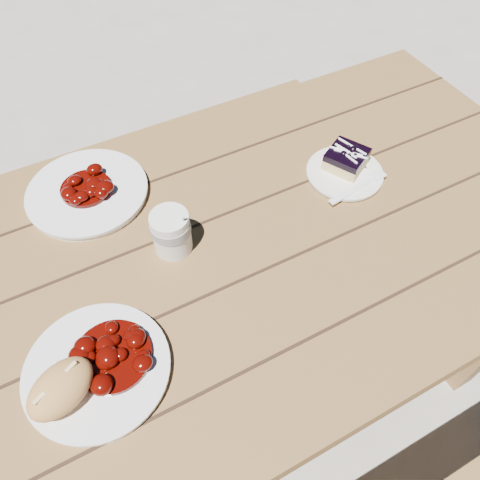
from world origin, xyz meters
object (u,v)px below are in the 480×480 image
second_plate (88,193)px  picnic_table (135,332)px  bread_roll (61,388)px  blueberry_cake (346,159)px  coffee_cup (171,232)px  main_plate (98,370)px  dessert_plate (344,173)px

second_plate → picnic_table: bearing=-94.5°
bread_roll → blueberry_cake: size_ratio=1.04×
picnic_table → coffee_cup: (0.13, 0.05, 0.21)m
main_plate → second_plate: 0.41m
bread_roll → picnic_table: bearing=47.8°
bread_roll → main_plate: bearing=20.0°
main_plate → coffee_cup: 0.28m
picnic_table → dessert_plate: 0.57m
picnic_table → second_plate: second_plate is taller
picnic_table → blueberry_cake: bearing=7.5°
main_plate → blueberry_cake: (0.64, 0.20, 0.02)m
picnic_table → bread_roll: size_ratio=17.76×
dessert_plate → main_plate: bearing=-163.4°
main_plate → coffee_cup: (0.21, 0.18, 0.04)m
blueberry_cake → second_plate: blueberry_cake is taller
blueberry_cake → second_plate: 0.57m
coffee_cup → main_plate: bearing=-139.5°
picnic_table → dessert_plate: (0.55, 0.06, 0.17)m
main_plate → second_plate: size_ratio=0.93×
main_plate → dessert_plate: main_plate is taller
picnic_table → main_plate: main_plate is taller
blueberry_cake → second_plate: (-0.54, 0.19, -0.02)m
main_plate → second_plate: same height
dessert_plate → blueberry_cake: 0.03m
main_plate → second_plate: bearing=75.7°
dessert_plate → coffee_cup: bearing=-179.0°
dessert_plate → second_plate: second_plate is taller
bread_roll → coffee_cup: size_ratio=1.22×
main_plate → blueberry_cake: blueberry_cake is taller
dessert_plate → bread_roll: bearing=-163.1°
picnic_table → main_plate: size_ratio=8.56×
main_plate → bread_roll: bearing=-160.0°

